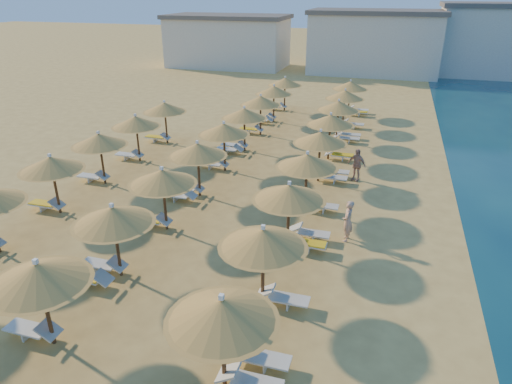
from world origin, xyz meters
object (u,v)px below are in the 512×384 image
(parasol_row_west, at_px, (198,151))
(beachgoer_c, at_px, (356,165))
(parasol_row_east, at_px, (307,162))
(beachgoer_a, at_px, (348,221))

(parasol_row_west, xyz_separation_m, beachgoer_c, (7.35, 4.34, -1.51))
(parasol_row_east, distance_m, beachgoer_c, 4.99)
(parasol_row_east, relative_size, beachgoer_a, 22.08)
(parasol_row_east, bearing_deg, parasol_row_west, 180.00)
(parasol_row_west, height_order, beachgoer_c, parasol_row_west)
(parasol_row_east, xyz_separation_m, beachgoer_a, (2.21, -2.36, -1.52))
(beachgoer_a, bearing_deg, beachgoer_c, -177.92)
(beachgoer_a, bearing_deg, parasol_row_east, -137.12)
(parasol_row_east, relative_size, beachgoer_c, 21.89)
(parasol_row_west, bearing_deg, beachgoer_c, 30.58)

